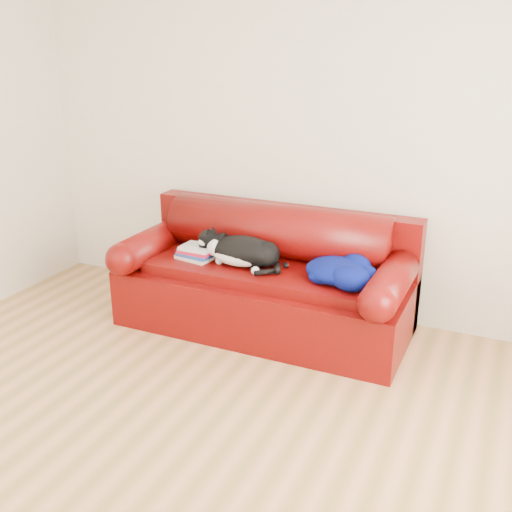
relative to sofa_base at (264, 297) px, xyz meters
The scene contains 7 objects.
ground 1.51m from the sofa_base, 87.09° to the right, with size 4.50×4.50×0.00m, color olive.
room_shell 2.07m from the sofa_base, 82.31° to the right, with size 4.52×4.02×2.61m.
sofa_base is the anchor object (origin of this frame).
sofa_back 0.39m from the sofa_base, 90.00° to the left, with size 2.10×1.01×0.88m.
book_stack 0.60m from the sofa_base, 169.36° to the right, with size 0.30×0.25×0.10m.
cat 0.40m from the sofa_base, 147.07° to the right, with size 0.74×0.30×0.27m.
blanket 0.68m from the sofa_base, ahead, with size 0.58×0.60×0.17m.
Camera 1 is at (1.55, -2.21, 2.03)m, focal length 42.00 mm.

